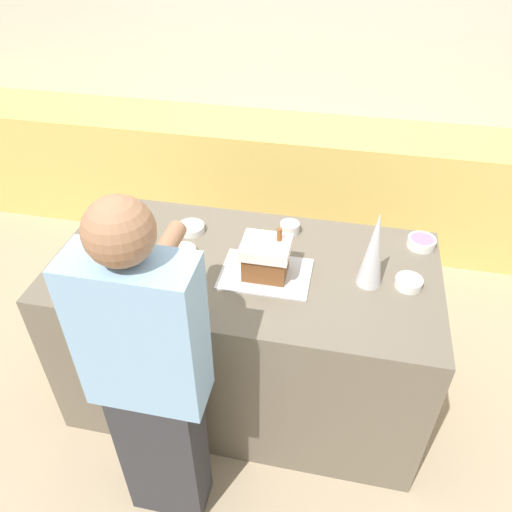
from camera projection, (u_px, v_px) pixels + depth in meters
ground_plane at (247, 387)px, 2.93m from camera, size 12.00×12.00×0.00m
wall_back at (304, 57)px, 3.68m from camera, size 8.00×0.05×2.60m
back_cabinet_block at (292, 180)px, 3.96m from camera, size 6.00×0.60×0.89m
kitchen_island at (246, 333)px, 2.64m from camera, size 1.83×0.90×0.93m
baking_tray at (266, 274)px, 2.30m from camera, size 0.41×0.29×0.01m
gingerbread_house at (266, 257)px, 2.24m from camera, size 0.22×0.18×0.24m
decorative_tree at (374, 249)px, 2.14m from camera, size 0.11×0.11×0.38m
candy_bowl_far_left at (183, 252)px, 2.39m from camera, size 0.13×0.13×0.04m
candy_bowl_near_tray_left at (409, 282)px, 2.22m from camera, size 0.12×0.12×0.04m
candy_bowl_center_rear at (290, 227)px, 2.54m from camera, size 0.10×0.10×0.05m
candy_bowl_front_corner at (129, 210)px, 2.68m from camera, size 0.09×0.09×0.05m
candy_bowl_behind_tray at (191, 228)px, 2.56m from camera, size 0.14×0.14×0.04m
candy_bowl_beside_tree at (421, 242)px, 2.45m from camera, size 0.14×0.14×0.05m
person at (151, 382)px, 1.90m from camera, size 0.44×0.55×1.69m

